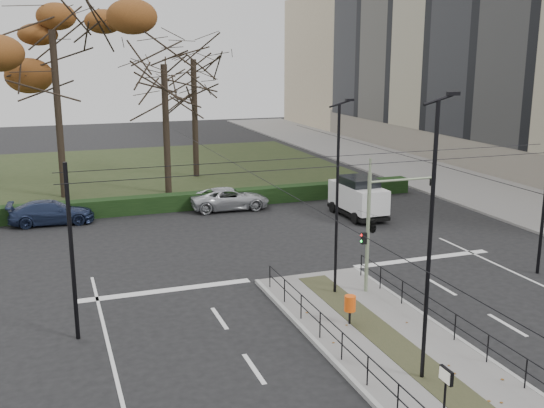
{
  "coord_description": "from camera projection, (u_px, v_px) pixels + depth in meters",
  "views": [
    {
      "loc": [
        -10.13,
        -18.75,
        9.35
      ],
      "look_at": [
        -1.21,
        6.08,
        3.05
      ],
      "focal_mm": 42.0,
      "sensor_mm": 36.0,
      "label": 1
    }
  ],
  "objects": [
    {
      "name": "apartment_block",
      "position": [
        536.0,
        39.0,
        51.39
      ],
      "size": [
        13.09,
        52.1,
        21.64
      ],
      "color": "tan",
      "rests_on": "ground"
    },
    {
      "name": "hedge",
      "position": [
        125.0,
        206.0,
        37.6
      ],
      "size": [
        38.0,
        1.0,
        1.0
      ],
      "primitive_type": "cube",
      "color": "black",
      "rests_on": "ground"
    },
    {
      "name": "white_van",
      "position": [
        358.0,
        196.0,
        36.91
      ],
      "size": [
        2.07,
        4.37,
        2.34
      ],
      "color": "silver",
      "rests_on": "ground"
    },
    {
      "name": "parked_car_third",
      "position": [
        51.0,
        212.0,
        35.46
      ],
      "size": [
        4.69,
        2.13,
        1.33
      ],
      "primitive_type": "imported",
      "rotation": [
        0.0,
        0.0,
        1.51
      ],
      "color": "#202B4B",
      "rests_on": "ground"
    },
    {
      "name": "ground",
      "position": [
        362.0,
        322.0,
        22.67
      ],
      "size": [
        140.0,
        140.0,
        0.0
      ],
      "primitive_type": "plane",
      "color": "black",
      "rests_on": "ground"
    },
    {
      "name": "traffic_light",
      "position": [
        374.0,
        223.0,
        24.64
      ],
      "size": [
        3.24,
        1.86,
        4.77
      ],
      "color": "gray",
      "rests_on": "median_island"
    },
    {
      "name": "streetlamp_median_far",
      "position": [
        337.0,
        197.0,
        24.2
      ],
      "size": [
        0.63,
        0.13,
        7.55
      ],
      "color": "black",
      "rests_on": "median_island"
    },
    {
      "name": "rust_tree",
      "position": [
        52.0,
        30.0,
        39.38
      ],
      "size": [
        10.61,
        10.61,
        13.98
      ],
      "color": "black",
      "rests_on": "park"
    },
    {
      "name": "median_island",
      "position": [
        398.0,
        350.0,
        20.36
      ],
      "size": [
        4.4,
        15.0,
        0.14
      ],
      "primitive_type": "cube",
      "color": "slate",
      "rests_on": "ground"
    },
    {
      "name": "median_railing",
      "position": [
        401.0,
        325.0,
        20.06
      ],
      "size": [
        4.14,
        13.24,
        0.92
      ],
      "color": "black",
      "rests_on": "median_island"
    },
    {
      "name": "catenary",
      "position": [
        344.0,
        218.0,
        23.36
      ],
      "size": [
        20.0,
        34.0,
        6.0
      ],
      "color": "black",
      "rests_on": "ground"
    },
    {
      "name": "parked_car_fourth",
      "position": [
        230.0,
        199.0,
        38.8
      ],
      "size": [
        4.93,
        2.5,
        1.34
      ],
      "primitive_type": "imported",
      "rotation": [
        0.0,
        0.0,
        1.51
      ],
      "color": "#B3B6BC",
      "rests_on": "ground"
    },
    {
      "name": "litter_bin",
      "position": [
        350.0,
        304.0,
        22.01
      ],
      "size": [
        0.4,
        0.4,
        1.03
      ],
      "color": "black",
      "rests_on": "median_island"
    },
    {
      "name": "info_panel",
      "position": [
        446.0,
        384.0,
        15.3
      ],
      "size": [
        0.1,
        0.48,
        1.85
      ],
      "color": "black",
      "rests_on": "median_island"
    },
    {
      "name": "bare_tree_near",
      "position": [
        164.0,
        74.0,
        41.36
      ],
      "size": [
        6.71,
        6.71,
        11.32
      ],
      "color": "black",
      "rests_on": "park"
    },
    {
      "name": "streetlamp_median_near",
      "position": [
        431.0,
        240.0,
        17.55
      ],
      "size": [
        0.69,
        0.14,
        8.2
      ],
      "color": "black",
      "rests_on": "median_island"
    },
    {
      "name": "park",
      "position": [
        103.0,
        174.0,
        49.98
      ],
      "size": [
        38.0,
        26.0,
        0.1
      ],
      "primitive_type": "cube",
      "color": "#253118",
      "rests_on": "ground"
    },
    {
      "name": "sidewalk_east",
      "position": [
        437.0,
        177.0,
        48.71
      ],
      "size": [
        8.0,
        90.0,
        0.14
      ],
      "primitive_type": "cube",
      "color": "slate",
      "rests_on": "ground"
    },
    {
      "name": "bare_tree_center",
      "position": [
        193.0,
        68.0,
        47.03
      ],
      "size": [
        6.8,
        6.8,
        11.66
      ],
      "color": "black",
      "rests_on": "park"
    }
  ]
}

